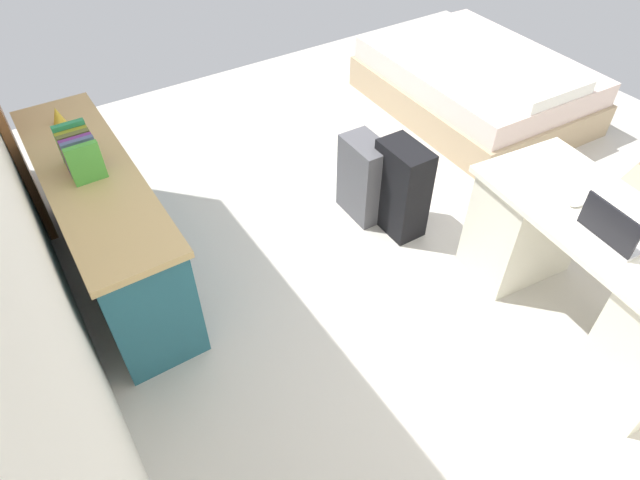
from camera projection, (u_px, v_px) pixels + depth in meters
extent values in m
plane|color=beige|center=(422.00, 218.00, 3.85)|extent=(5.68, 5.68, 0.00)
cube|color=silver|center=(612.00, 227.00, 2.70)|extent=(1.50, 0.81, 0.04)
cube|color=beige|center=(525.00, 224.00, 3.27)|extent=(0.46, 0.63, 0.71)
cylinder|color=black|center=(631.00, 248.00, 3.60)|extent=(0.52, 0.52, 0.04)
cube|color=#235B6B|center=(108.00, 227.00, 3.23)|extent=(1.76, 0.44, 0.74)
cube|color=tan|center=(88.00, 174.00, 2.96)|extent=(1.80, 0.48, 0.04)
cube|color=#1E4E5B|center=(173.00, 271.00, 3.19)|extent=(0.67, 0.01, 0.26)
cube|color=#1E4E5B|center=(130.00, 200.00, 3.67)|extent=(0.67, 0.01, 0.26)
cube|color=tan|center=(472.00, 94.00, 4.87)|extent=(1.96, 1.48, 0.28)
cube|color=beige|center=(477.00, 69.00, 4.71)|extent=(1.90, 1.42, 0.20)
cube|color=white|center=(540.00, 85.00, 4.19)|extent=(0.51, 0.70, 0.10)
cube|color=black|center=(401.00, 189.00, 3.57)|extent=(0.36, 0.23, 0.65)
cube|color=#4C4C51|center=(364.00, 178.00, 3.71)|extent=(0.37, 0.23, 0.58)
cube|color=#B7B7BC|center=(617.00, 234.00, 2.62)|extent=(0.33, 0.25, 0.02)
cube|color=black|center=(609.00, 225.00, 2.52)|extent=(0.31, 0.05, 0.19)
ellipsoid|color=white|center=(577.00, 202.00, 2.79)|extent=(0.07, 0.11, 0.03)
cube|color=green|center=(86.00, 163.00, 2.81)|extent=(0.04, 0.17, 0.22)
cube|color=#6CB527|center=(85.00, 162.00, 2.85)|extent=(0.04, 0.17, 0.19)
cube|color=#4D5C88|center=(82.00, 157.00, 2.86)|extent=(0.03, 0.17, 0.21)
cube|color=#6A2E7A|center=(80.00, 154.00, 2.89)|extent=(0.03, 0.17, 0.20)
cube|color=brown|center=(78.00, 150.00, 2.91)|extent=(0.04, 0.17, 0.21)
cube|color=olive|center=(76.00, 147.00, 2.94)|extent=(0.04, 0.17, 0.20)
cube|color=#298554|center=(74.00, 141.00, 2.95)|extent=(0.03, 0.17, 0.23)
cone|color=gold|center=(58.00, 116.00, 3.27)|extent=(0.08, 0.08, 0.11)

